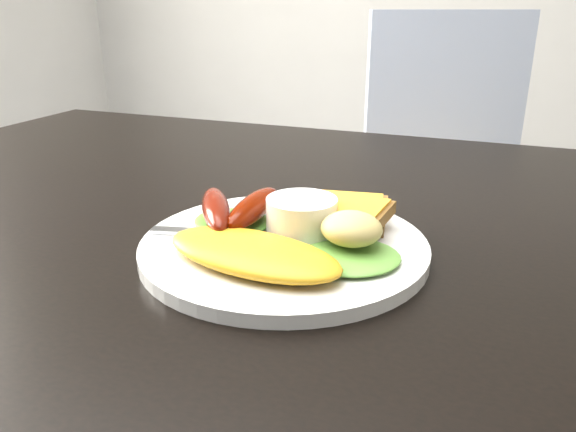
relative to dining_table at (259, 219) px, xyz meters
name	(u,v)px	position (x,y,z in m)	size (l,w,h in m)	color
dining_table	(259,219)	(0.00, 0.00, 0.00)	(1.20, 0.80, 0.04)	black
dining_chair	(426,222)	(0.10, 0.79, -0.28)	(0.42, 0.42, 0.05)	tan
person	(400,64)	(0.00, 0.82, 0.09)	(0.59, 0.40, 1.65)	navy
plate	(284,247)	(0.08, -0.12, 0.03)	(0.26, 0.26, 0.01)	white
lettuce_left	(233,221)	(0.02, -0.10, 0.04)	(0.08, 0.07, 0.01)	#4C9025
lettuce_right	(349,256)	(0.14, -0.14, 0.04)	(0.09, 0.08, 0.01)	#428E32
omelette	(253,253)	(0.07, -0.17, 0.04)	(0.16, 0.08, 0.02)	yellow
sausage_a	(216,209)	(0.01, -0.12, 0.05)	(0.03, 0.11, 0.03)	#681608
sausage_b	(254,207)	(0.04, -0.10, 0.05)	(0.03, 0.10, 0.03)	#6D1501
ramekin	(302,218)	(0.09, -0.10, 0.05)	(0.06, 0.06, 0.04)	white
toast_a	(344,213)	(0.11, -0.05, 0.04)	(0.08, 0.08, 0.01)	olive
toast_b	(351,213)	(0.13, -0.08, 0.05)	(0.07, 0.07, 0.01)	olive
potato_salad	(351,229)	(0.14, -0.12, 0.06)	(0.05, 0.05, 0.03)	beige
fork	(232,234)	(0.03, -0.12, 0.03)	(0.15, 0.01, 0.00)	#ADAFB7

